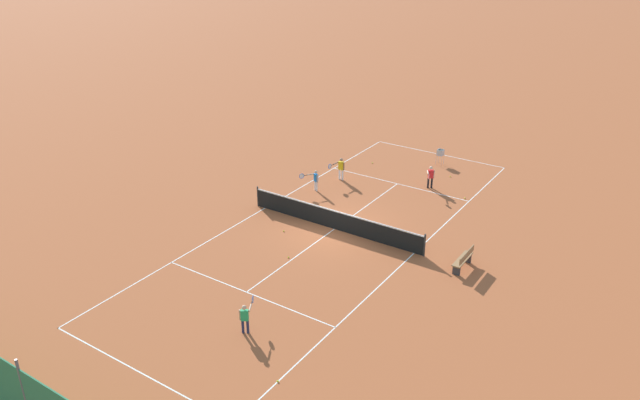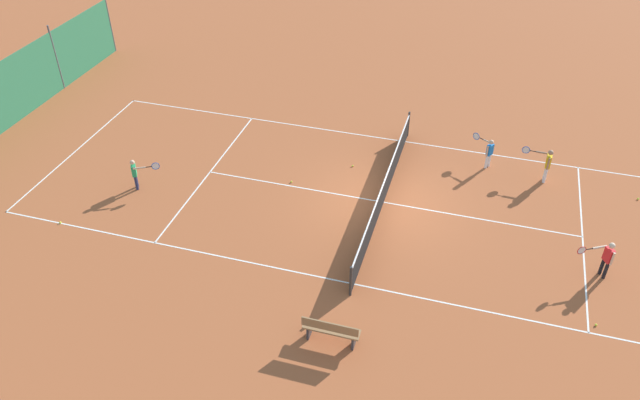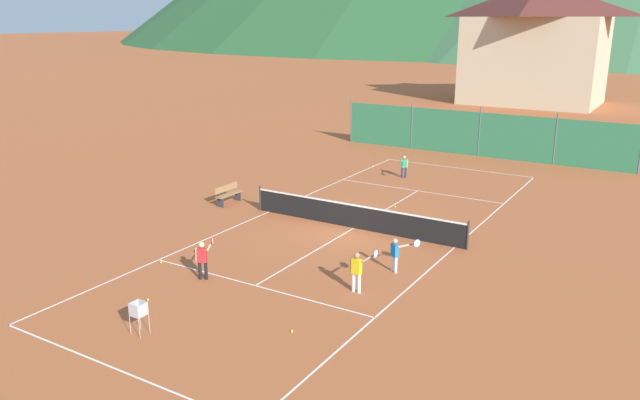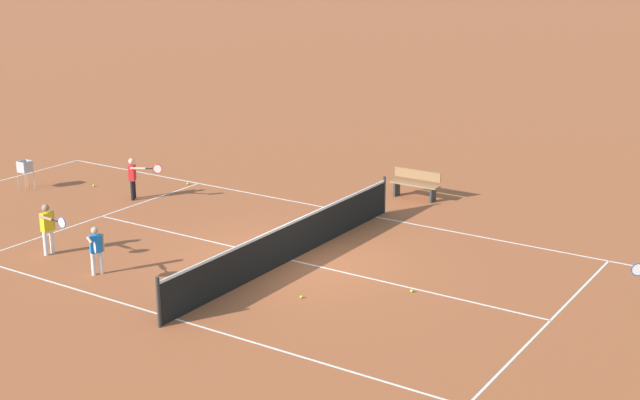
% 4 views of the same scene
% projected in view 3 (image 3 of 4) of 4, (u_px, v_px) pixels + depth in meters
% --- Properties ---
extents(ground_plane, '(600.00, 600.00, 0.00)m').
position_uv_depth(ground_plane, '(354.00, 228.00, 24.40)').
color(ground_plane, '#A8542D').
extents(court_line_markings, '(8.25, 23.85, 0.01)m').
position_uv_depth(court_line_markings, '(354.00, 228.00, 24.40)').
color(court_line_markings, white).
rests_on(court_line_markings, ground).
extents(tennis_net, '(9.18, 0.08, 1.06)m').
position_uv_depth(tennis_net, '(354.00, 216.00, 24.26)').
color(tennis_net, '#2D2D2D').
rests_on(tennis_net, ground).
extents(windscreen_fence_far, '(17.28, 0.08, 2.90)m').
position_uv_depth(windscreen_fence_far, '(479.00, 134.00, 36.74)').
color(windscreen_fence_far, '#2D754C').
rests_on(windscreen_fence_far, ground).
extents(player_far_service, '(0.48, 0.99, 1.15)m').
position_uv_depth(player_far_service, '(404.00, 165.00, 31.87)').
color(player_far_service, '#23284C').
rests_on(player_far_service, ground).
extents(player_near_baseline, '(0.46, 1.03, 1.27)m').
position_uv_depth(player_near_baseline, '(358.00, 269.00, 18.54)').
color(player_near_baseline, white).
rests_on(player_near_baseline, ground).
extents(player_near_service, '(0.78, 0.81, 1.14)m').
position_uv_depth(player_near_service, '(396.00, 252.00, 20.03)').
color(player_near_service, white).
rests_on(player_near_service, ground).
extents(player_far_baseline, '(0.51, 1.05, 1.24)m').
position_uv_depth(player_far_baseline, '(203.00, 257.00, 19.48)').
color(player_far_baseline, black).
rests_on(player_far_baseline, ground).
extents(tennis_ball_near_corner, '(0.07, 0.07, 0.07)m').
position_uv_depth(tennis_ball_near_corner, '(395.00, 207.00, 27.04)').
color(tennis_ball_near_corner, '#CCE033').
rests_on(tennis_ball_near_corner, ground).
extents(tennis_ball_far_corner, '(0.07, 0.07, 0.07)m').
position_uv_depth(tennis_ball_far_corner, '(292.00, 331.00, 16.30)').
color(tennis_ball_far_corner, '#CCE033').
rests_on(tennis_ball_far_corner, ground).
extents(tennis_ball_alley_left, '(0.07, 0.07, 0.07)m').
position_uv_depth(tennis_ball_alley_left, '(373.00, 166.00, 34.48)').
color(tennis_ball_alley_left, '#CCE033').
rests_on(tennis_ball_alley_left, ground).
extents(tennis_ball_service_box, '(0.07, 0.07, 0.07)m').
position_uv_depth(tennis_ball_service_box, '(161.00, 262.00, 20.88)').
color(tennis_ball_service_box, '#CCE033').
rests_on(tennis_ball_service_box, ground).
extents(tennis_ball_alley_right, '(0.07, 0.07, 0.07)m').
position_uv_depth(tennis_ball_alley_right, '(148.00, 300.00, 18.13)').
color(tennis_ball_alley_right, '#CCE033').
rests_on(tennis_ball_alley_right, ground).
extents(tennis_ball_by_net_right, '(0.07, 0.07, 0.07)m').
position_uv_depth(tennis_ball_by_net_right, '(412.00, 224.00, 24.75)').
color(tennis_ball_by_net_right, '#CCE033').
rests_on(tennis_ball_by_net_right, ground).
extents(ball_hopper, '(0.36, 0.36, 0.89)m').
position_uv_depth(ball_hopper, '(138.00, 311.00, 16.05)').
color(ball_hopper, '#B7B7BC').
rests_on(ball_hopper, ground).
extents(courtside_bench, '(0.36, 1.50, 0.84)m').
position_uv_depth(courtside_bench, '(228.00, 194.00, 27.50)').
color(courtside_bench, olive).
rests_on(courtside_bench, ground).
extents(alpine_chalet, '(13.00, 10.00, 11.20)m').
position_uv_depth(alpine_chalet, '(536.00, 41.00, 58.41)').
color(alpine_chalet, '#C6B28E').
rests_on(alpine_chalet, ground).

